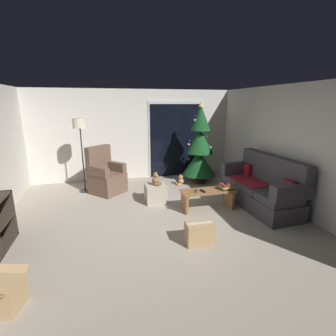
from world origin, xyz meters
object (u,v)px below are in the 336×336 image
object	(u,v)px
couch	(261,188)
christmas_tree	(200,148)
teddy_bear_honey_by_tree	(181,181)
ottoman	(156,193)
cardboard_box_open_near_shelf	(2,295)
armchair	(106,176)
cardboard_box_taped_mid_floor	(199,233)
remote_graphite	(196,191)
coffee_table	(207,197)
book_stack	(227,186)
floor_lamp	(80,130)
remote_black	(203,191)
teddy_bear_chestnut	(156,180)
cell_phone	(226,183)

from	to	relation	value
couch	christmas_tree	distance (m)	2.07
christmas_tree	teddy_bear_honey_by_tree	xyz separation A→B (m)	(-0.56, -0.11, -0.83)
ottoman	cardboard_box_open_near_shelf	distance (m)	3.33
armchair	ottoman	world-z (taller)	armchair
christmas_tree	cardboard_box_taped_mid_floor	size ratio (longest dim) A/B	4.89
remote_graphite	teddy_bear_honey_by_tree	bearing A→B (deg)	-76.33
cardboard_box_taped_mid_floor	coffee_table	bearing A→B (deg)	62.00
book_stack	christmas_tree	size ratio (longest dim) A/B	0.13
floor_lamp	ottoman	xyz separation A→B (m)	(1.56, -1.10, -1.31)
teddy_bear_honey_by_tree	couch	bearing A→B (deg)	-55.09
remote_black	book_stack	world-z (taller)	book_stack
teddy_bear_honey_by_tree	remote_graphite	bearing A→B (deg)	-96.24
remote_black	teddy_bear_honey_by_tree	xyz separation A→B (m)	(0.06, 1.69, -0.30)
couch	floor_lamp	distance (m)	4.26
armchair	floor_lamp	distance (m)	1.23
armchair	floor_lamp	bearing A→B (deg)	159.36
couch	armchair	xyz separation A→B (m)	(-3.16, 1.67, 0.00)
book_stack	floor_lamp	bearing A→B (deg)	148.47
remote_graphite	armchair	size ratio (longest dim) A/B	0.14
cardboard_box_taped_mid_floor	floor_lamp	bearing A→B (deg)	122.72
teddy_bear_chestnut	couch	bearing A→B (deg)	-19.83
remote_black	remote_graphite	distance (m)	0.13
coffee_table	remote_black	size ratio (longest dim) A/B	7.05
couch	ottoman	world-z (taller)	couch
book_stack	ottoman	bearing A→B (deg)	153.18
couch	floor_lamp	bearing A→B (deg)	153.05
armchair	cardboard_box_taped_mid_floor	xyz separation A→B (m)	(1.37, -2.74, -0.23)
cell_phone	remote_graphite	bearing A→B (deg)	-164.70
cell_phone	ottoman	distance (m)	1.53
teddy_bear_chestnut	ottoman	bearing A→B (deg)	146.05
couch	cardboard_box_open_near_shelf	world-z (taller)	couch
teddy_bear_chestnut	christmas_tree	bearing A→B (deg)	38.04
cell_phone	armchair	world-z (taller)	armchair
couch	cell_phone	bearing A→B (deg)	173.93
book_stack	armchair	size ratio (longest dim) A/B	0.25
floor_lamp	remote_graphite	bearing A→B (deg)	-38.03
cell_phone	ottoman	bearing A→B (deg)	169.67
remote_black	floor_lamp	world-z (taller)	floor_lamp
cardboard_box_open_near_shelf	teddy_bear_honey_by_tree	bearing A→B (deg)	49.11
couch	coffee_table	xyz separation A→B (m)	(-1.16, 0.12, -0.13)
coffee_table	book_stack	size ratio (longest dim) A/B	3.82
teddy_bear_chestnut	cardboard_box_open_near_shelf	xyz separation A→B (m)	(-2.18, -2.51, -0.35)
floor_lamp	cell_phone	bearing A→B (deg)	-31.72
floor_lamp	cardboard_box_open_near_shelf	world-z (taller)	floor_lamp
remote_black	coffee_table	bearing A→B (deg)	9.08
coffee_table	ottoman	bearing A→B (deg)	146.05
coffee_table	book_stack	xyz separation A→B (m)	(0.39, -0.04, 0.20)
coffee_table	remote_graphite	bearing A→B (deg)	-175.10
cell_phone	teddy_bear_honey_by_tree	world-z (taller)	cell_phone
remote_black	floor_lamp	bearing A→B (deg)	131.93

